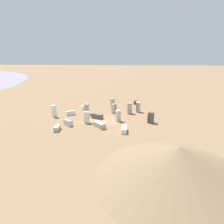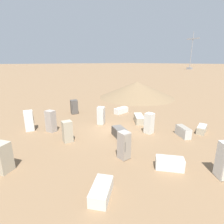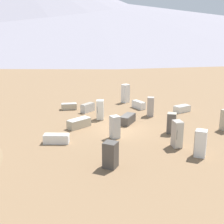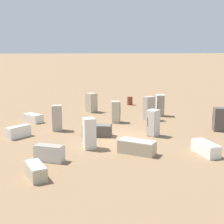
{
  "view_description": "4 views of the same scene",
  "coord_description": "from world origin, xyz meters",
  "px_view_note": "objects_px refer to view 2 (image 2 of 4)",
  "views": [
    {
      "loc": [
        -6.35,
        24.42,
        8.44
      ],
      "look_at": [
        -1.09,
        -0.85,
        1.06
      ],
      "focal_mm": 28.0,
      "sensor_mm": 36.0,
      "label": 1
    },
    {
      "loc": [
        10.39,
        -9.09,
        5.69
      ],
      "look_at": [
        -0.28,
        -0.13,
        1.66
      ],
      "focal_mm": 28.0,
      "sensor_mm": 36.0,
      "label": 2
    },
    {
      "loc": [
        -23.36,
        -2.06,
        8.18
      ],
      "look_at": [
        0.56,
        0.68,
        1.13
      ],
      "focal_mm": 50.0,
      "sensor_mm": 36.0,
      "label": 3
    },
    {
      "loc": [
        4.33,
        18.1,
        5.29
      ],
      "look_at": [
        0.34,
        -0.2,
        1.56
      ],
      "focal_mm": 50.0,
      "sensor_mm": 36.0,
      "label": 4
    }
  ],
  "objects_px": {
    "discarded_fridge_1": "(101,191)",
    "discarded_fridge_3": "(139,119)",
    "discarded_fridge_10": "(120,133)",
    "discarded_fridge_12": "(121,110)",
    "discarded_fridge_15": "(67,131)",
    "discarded_fridge_5": "(74,107)",
    "discarded_fridge_0": "(51,121)",
    "discarded_fridge_6": "(170,163)",
    "discarded_fridge_7": "(202,129)",
    "discarded_fridge_11": "(101,116)",
    "discarded_fridge_13": "(29,121)",
    "discarded_fridge_14": "(183,132)",
    "discarded_fridge_4": "(2,158)",
    "discarded_fridge_9": "(149,123)",
    "power_pylon_1": "(191,58)",
    "discarded_fridge_8": "(124,145)"
  },
  "relations": [
    {
      "from": "discarded_fridge_0",
      "to": "discarded_fridge_13",
      "type": "distance_m",
      "value": 1.92
    },
    {
      "from": "discarded_fridge_13",
      "to": "discarded_fridge_7",
      "type": "bearing_deg",
      "value": 63.83
    },
    {
      "from": "discarded_fridge_7",
      "to": "discarded_fridge_11",
      "type": "xyz_separation_m",
      "value": [
        -7.05,
        -5.17,
        0.53
      ]
    },
    {
      "from": "discarded_fridge_10",
      "to": "discarded_fridge_12",
      "type": "xyz_separation_m",
      "value": [
        -4.88,
        4.63,
        -0.05
      ]
    },
    {
      "from": "discarded_fridge_15",
      "to": "discarded_fridge_4",
      "type": "bearing_deg",
      "value": -155.88
    },
    {
      "from": "discarded_fridge_15",
      "to": "discarded_fridge_0",
      "type": "bearing_deg",
      "value": 103.04
    },
    {
      "from": "discarded_fridge_0",
      "to": "discarded_fridge_7",
      "type": "distance_m",
      "value": 12.59
    },
    {
      "from": "discarded_fridge_5",
      "to": "discarded_fridge_14",
      "type": "relative_size",
      "value": 1.02
    },
    {
      "from": "discarded_fridge_1",
      "to": "discarded_fridge_13",
      "type": "relative_size",
      "value": 0.96
    },
    {
      "from": "discarded_fridge_9",
      "to": "discarded_fridge_13",
      "type": "distance_m",
      "value": 10.07
    },
    {
      "from": "power_pylon_1",
      "to": "discarded_fridge_8",
      "type": "bearing_deg",
      "value": -64.67
    },
    {
      "from": "discarded_fridge_11",
      "to": "discarded_fridge_3",
      "type": "bearing_deg",
      "value": 111.71
    },
    {
      "from": "discarded_fridge_3",
      "to": "discarded_fridge_14",
      "type": "distance_m",
      "value": 4.46
    },
    {
      "from": "discarded_fridge_6",
      "to": "discarded_fridge_14",
      "type": "bearing_deg",
      "value": 161.54
    },
    {
      "from": "discarded_fridge_4",
      "to": "discarded_fridge_6",
      "type": "height_order",
      "value": "discarded_fridge_4"
    },
    {
      "from": "discarded_fridge_1",
      "to": "discarded_fridge_4",
      "type": "bearing_deg",
      "value": -7.53
    },
    {
      "from": "discarded_fridge_11",
      "to": "discarded_fridge_9",
      "type": "bearing_deg",
      "value": 76.48
    },
    {
      "from": "discarded_fridge_3",
      "to": "discarded_fridge_13",
      "type": "relative_size",
      "value": 1.13
    },
    {
      "from": "discarded_fridge_11",
      "to": "discarded_fridge_13",
      "type": "bearing_deg",
      "value": -60.34
    },
    {
      "from": "discarded_fridge_1",
      "to": "discarded_fridge_12",
      "type": "bearing_deg",
      "value": -85.2
    },
    {
      "from": "discarded_fridge_0",
      "to": "discarded_fridge_13",
      "type": "relative_size",
      "value": 1.05
    },
    {
      "from": "discarded_fridge_10",
      "to": "discarded_fridge_14",
      "type": "relative_size",
      "value": 1.27
    },
    {
      "from": "discarded_fridge_6",
      "to": "discarded_fridge_7",
      "type": "relative_size",
      "value": 0.96
    },
    {
      "from": "discarded_fridge_3",
      "to": "discarded_fridge_10",
      "type": "bearing_deg",
      "value": 59.79
    },
    {
      "from": "discarded_fridge_9",
      "to": "discarded_fridge_14",
      "type": "xyz_separation_m",
      "value": [
        2.18,
        1.52,
        -0.46
      ]
    },
    {
      "from": "discarded_fridge_1",
      "to": "discarded_fridge_11",
      "type": "xyz_separation_m",
      "value": [
        -7.46,
        5.54,
        0.53
      ]
    },
    {
      "from": "discarded_fridge_0",
      "to": "discarded_fridge_15",
      "type": "height_order",
      "value": "discarded_fridge_0"
    },
    {
      "from": "discarded_fridge_12",
      "to": "discarded_fridge_8",
      "type": "bearing_deg",
      "value": -47.43
    },
    {
      "from": "discarded_fridge_15",
      "to": "discarded_fridge_9",
      "type": "bearing_deg",
      "value": -16.58
    },
    {
      "from": "power_pylon_1",
      "to": "discarded_fridge_12",
      "type": "distance_m",
      "value": 129.4
    },
    {
      "from": "discarded_fridge_3",
      "to": "discarded_fridge_6",
      "type": "height_order",
      "value": "discarded_fridge_3"
    },
    {
      "from": "discarded_fridge_15",
      "to": "discarded_fridge_12",
      "type": "bearing_deg",
      "value": 28.88
    },
    {
      "from": "discarded_fridge_4",
      "to": "discarded_fridge_13",
      "type": "bearing_deg",
      "value": 30.39
    },
    {
      "from": "discarded_fridge_4",
      "to": "discarded_fridge_6",
      "type": "xyz_separation_m",
      "value": [
        5.62,
        6.99,
        -0.47
      ]
    },
    {
      "from": "discarded_fridge_3",
      "to": "discarded_fridge_15",
      "type": "height_order",
      "value": "discarded_fridge_15"
    },
    {
      "from": "discarded_fridge_1",
      "to": "discarded_fridge_3",
      "type": "distance_m",
      "value": 10.21
    },
    {
      "from": "discarded_fridge_1",
      "to": "discarded_fridge_15",
      "type": "distance_m",
      "value": 6.19
    },
    {
      "from": "discarded_fridge_11",
      "to": "discarded_fridge_6",
      "type": "bearing_deg",
      "value": 44.52
    },
    {
      "from": "discarded_fridge_3",
      "to": "discarded_fridge_4",
      "type": "bearing_deg",
      "value": 42.04
    },
    {
      "from": "discarded_fridge_8",
      "to": "discarded_fridge_4",
      "type": "bearing_deg",
      "value": -25.88
    },
    {
      "from": "power_pylon_1",
      "to": "discarded_fridge_6",
      "type": "xyz_separation_m",
      "value": [
        61.51,
        -123.7,
        -7.81
      ]
    },
    {
      "from": "discarded_fridge_15",
      "to": "discarded_fridge_6",
      "type": "bearing_deg",
      "value": -59.32
    },
    {
      "from": "discarded_fridge_15",
      "to": "discarded_fridge_5",
      "type": "bearing_deg",
      "value": 67.0
    },
    {
      "from": "discarded_fridge_12",
      "to": "discarded_fridge_4",
      "type": "bearing_deg",
      "value": -77.31
    },
    {
      "from": "discarded_fridge_6",
      "to": "discarded_fridge_11",
      "type": "distance_m",
      "value": 8.37
    },
    {
      "from": "discarded_fridge_6",
      "to": "discarded_fridge_12",
      "type": "distance_m",
      "value": 11.08
    },
    {
      "from": "discarded_fridge_1",
      "to": "discarded_fridge_7",
      "type": "relative_size",
      "value": 1.06
    },
    {
      "from": "power_pylon_1",
      "to": "discarded_fridge_15",
      "type": "height_order",
      "value": "power_pylon_1"
    },
    {
      "from": "discarded_fridge_3",
      "to": "discarded_fridge_8",
      "type": "height_order",
      "value": "discarded_fridge_8"
    },
    {
      "from": "discarded_fridge_3",
      "to": "discarded_fridge_10",
      "type": "xyz_separation_m",
      "value": [
        1.44,
        -3.78,
        0.01
      ]
    }
  ]
}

